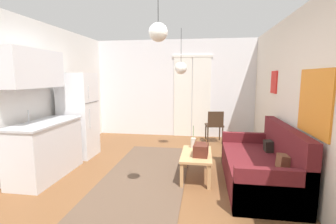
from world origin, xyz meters
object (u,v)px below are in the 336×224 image
bamboo_vase (193,143)px  pendant_lamp_far (181,68)px  handbag (201,150)px  refrigerator (79,115)px  pendant_lamp_near (158,32)px  couch (263,167)px  accent_chair (215,124)px  coffee_table (196,157)px

bamboo_vase → pendant_lamp_far: size_ratio=0.42×
handbag → refrigerator: refrigerator is taller
pendant_lamp_far → pendant_lamp_near: bearing=-90.8°
couch → handbag: size_ratio=6.01×
handbag → accent_chair: bearing=82.4°
couch → accent_chair: 2.42m
accent_chair → pendant_lamp_far: pendant_lamp_far is taller
accent_chair → pendant_lamp_near: bearing=68.0°
handbag → refrigerator: bearing=160.8°
bamboo_vase → accent_chair: (0.44, 1.90, -0.03)m
pendant_lamp_near → refrigerator: bearing=137.9°
coffee_table → refrigerator: size_ratio=0.52×
couch → coffee_table: size_ratio=2.17×
pendant_lamp_far → coffee_table: bearing=-73.9°
couch → accent_chair: (-0.64, 2.33, 0.19)m
refrigerator → coffee_table: bearing=-17.6°
accent_chair → coffee_table: bearing=72.1°
couch → coffee_table: 1.02m
refrigerator → pendant_lamp_near: bearing=-42.1°
pendant_lamp_near → bamboo_vase: bearing=75.3°
accent_chair → couch: bearing=97.0°
pendant_lamp_near → pendant_lamp_far: size_ratio=0.64×
bamboo_vase → refrigerator: size_ratio=0.23×
coffee_table → handbag: (0.07, -0.10, 0.15)m
couch → refrigerator: 3.60m
coffee_table → pendant_lamp_near: (-0.42, -1.05, 1.78)m
refrigerator → couch: bearing=-14.5°
bamboo_vase → pendant_lamp_near: bearing=-104.7°
couch → refrigerator: refrigerator is taller
handbag → pendant_lamp_near: 1.94m
couch → pendant_lamp_far: size_ratio=2.05×
bamboo_vase → refrigerator: (-2.36, 0.46, 0.36)m
coffee_table → bamboo_vase: bamboo_vase is taller
handbag → pendant_lamp_far: (-0.46, 1.45, 1.31)m
coffee_table → bamboo_vase: 0.35m
bamboo_vase → accent_chair: bearing=76.9°
couch → handbag: bearing=178.9°
couch → bamboo_vase: 1.18m
coffee_table → pendant_lamp_near: size_ratio=1.48×
coffee_table → pendant_lamp_near: 2.11m
bamboo_vase → pendant_lamp_far: pendant_lamp_far is taller
handbag → pendant_lamp_far: bearing=107.6°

